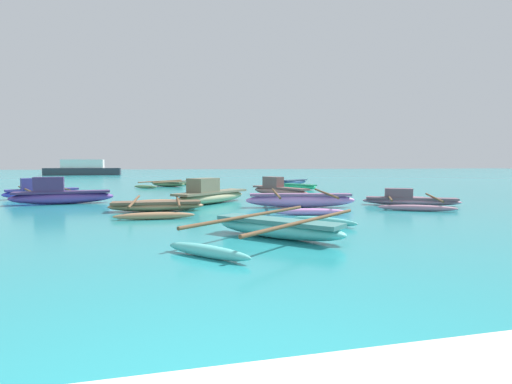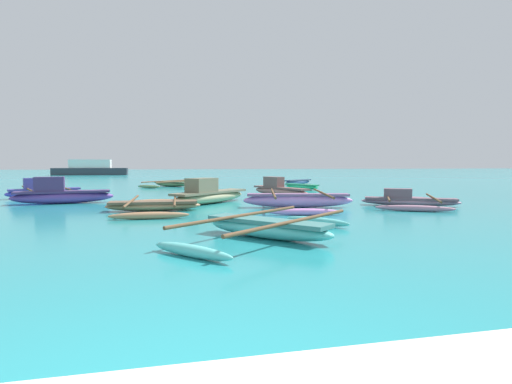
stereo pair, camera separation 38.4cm
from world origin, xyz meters
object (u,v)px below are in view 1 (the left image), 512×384
Objects in this scene: moored_boat_0 at (210,195)px; moored_boat_8 at (294,182)px; moored_boat_9 at (278,189)px; moored_boat_10 at (300,200)px; moored_boat_7 at (278,228)px; moored_boat_6 at (168,184)px; moored_boat_2 at (41,192)px; moored_boat_1 at (409,200)px; moored_boat_3 at (157,206)px; moored_boat_4 at (299,186)px; moored_boat_5 at (60,194)px; distant_ferry at (83,169)px.

moored_boat_8 is at bearing 13.42° from moored_boat_0.
moored_boat_9 is 0.79× the size of moored_boat_10.
moored_boat_7 is at bearing -101.41° from moored_boat_10.
moored_boat_8 is at bearing 45.80° from moored_boat_6.
moored_boat_6 is 10.32m from moored_boat_9.
moored_boat_9 reaches higher than moored_boat_2.
moored_boat_8 is (8.96, 0.64, 0.02)m from moored_boat_6.
moored_boat_10 is (-0.71, -4.88, -0.06)m from moored_boat_9.
moored_boat_9 reaches higher than moored_boat_8.
moored_boat_3 is at bearing -153.51° from moored_boat_1.
moored_boat_2 is 16.88m from moored_boat_8.
moored_boat_6 reaches higher than moored_boat_4.
moored_boat_1 is 1.05× the size of moored_boat_3.
moored_boat_7 is 10.56m from moored_boat_9.
moored_boat_8 is (13.12, 11.50, -0.16)m from moored_boat_5.
moored_boat_2 is at bearing -82.79° from moored_boat_6.
moored_boat_1 is 0.93× the size of moored_boat_10.
moored_boat_2 is 9.75m from moored_boat_6.
distant_ferry is (-14.48, 45.37, 0.62)m from moored_boat_10.
moored_boat_0 is 0.90× the size of moored_boat_9.
moored_boat_3 is 1.64× the size of moored_boat_4.
moored_boat_5 is at bearing -87.13° from moored_boat_4.
moored_boat_4 is 5.71m from moored_boat_8.
moored_boat_1 is 8.01m from moored_boat_7.
moored_boat_9 is at bearing -6.20° from moored_boat_0.
moored_boat_5 is at bearing -176.62° from moored_boat_8.
moored_boat_6 reaches higher than moored_boat_8.
moored_boat_8 is 0.72× the size of moored_boat_9.
moored_boat_8 is at bearing 84.61° from moored_boat_10.
moored_boat_0 is 7.27m from moored_boat_7.
moored_boat_3 is 17.54m from moored_boat_8.
moored_boat_7 is at bearing -43.49° from moored_boat_6.
moored_boat_6 is (5.52, 8.04, -0.11)m from moored_boat_2.
moored_boat_2 is at bearing 104.39° from moored_boat_0.
moored_boat_6 is 1.68× the size of moored_boat_8.
moored_boat_8 is at bearing 8.79° from moored_boat_2.
distant_ferry is at bearing 75.03° from moored_boat_2.
moored_boat_0 reaches higher than moored_boat_7.
moored_boat_6 is at bearing 50.69° from moored_boat_0.
moored_boat_8 is (0.98, 15.03, 0.00)m from moored_boat_1.
moored_boat_1 is at bearing -20.97° from moored_boat_4.
moored_boat_2 is at bearing 106.96° from moored_boat_5.
moored_boat_10 is 0.49× the size of distant_ferry.
moored_boat_9 is at bearing -21.04° from moored_boat_6.
moored_boat_10 reaches higher than moored_boat_7.
moored_boat_1 reaches higher than moored_boat_4.
moored_boat_4 is at bearing 50.10° from moored_boat_3.
moored_boat_3 is 1.17× the size of moored_boat_5.
moored_boat_5 is at bearing -101.40° from moored_boat_9.
moored_boat_7 is at bearing -64.62° from moored_boat_3.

